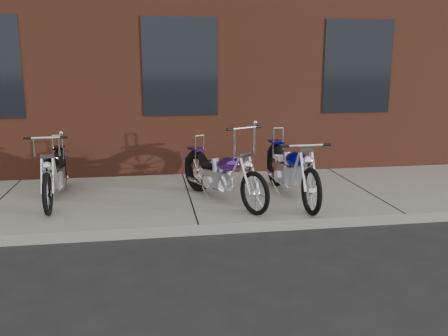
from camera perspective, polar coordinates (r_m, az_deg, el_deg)
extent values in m
plane|color=black|center=(6.46, -3.06, -8.12)|extent=(120.00, 120.00, 0.00)
cube|color=slate|center=(7.86, -4.22, -3.77)|extent=(22.00, 3.00, 0.15)
torus|color=black|center=(7.84, -2.67, -0.54)|extent=(0.43, 0.70, 0.71)
torus|color=black|center=(6.64, 4.49, -3.32)|extent=(0.34, 0.60, 0.64)
cube|color=#A1A5B5|center=(7.33, -0.04, -1.54)|extent=(0.42, 0.47, 0.29)
ellipsoid|color=#471C7E|center=(7.05, 1.24, 0.26)|extent=(0.47, 0.60, 0.30)
cube|color=black|center=(7.49, -1.16, 0.31)|extent=(0.33, 0.35, 0.06)
cylinder|color=white|center=(6.66, 3.86, -0.95)|extent=(0.16, 0.27, 0.53)
cylinder|color=white|center=(6.64, 3.27, 4.73)|extent=(0.50, 0.26, 0.03)
cylinder|color=white|center=(7.70, -2.39, 2.05)|extent=(0.03, 0.03, 0.47)
cylinder|color=white|center=(7.60, -0.24, -2.02)|extent=(0.43, 0.82, 0.05)
torus|color=black|center=(8.21, 6.60, 0.18)|extent=(0.18, 0.77, 0.76)
torus|color=black|center=(6.70, 10.95, -3.14)|extent=(0.10, 0.69, 0.69)
cube|color=#A1A5B5|center=(7.58, 8.17, -0.98)|extent=(0.31, 0.44, 0.32)
ellipsoid|color=#0408AB|center=(7.24, 9.02, 0.85)|extent=(0.30, 0.59, 0.33)
cube|color=#C2B299|center=(7.79, 7.55, 1.00)|extent=(0.27, 0.31, 0.06)
cylinder|color=white|center=(6.75, 10.63, -0.57)|extent=(0.05, 0.31, 0.57)
cylinder|color=white|center=(6.80, 10.33, 2.49)|extent=(0.58, 0.05, 0.03)
cylinder|color=white|center=(8.05, 6.86, 2.86)|extent=(0.02, 0.02, 0.51)
cylinder|color=white|center=(7.87, 8.45, -1.52)|extent=(0.09, 0.96, 0.05)
torus|color=black|center=(8.48, -19.22, -0.30)|extent=(0.17, 0.70, 0.69)
torus|color=black|center=(7.04, -20.62, -3.24)|extent=(0.10, 0.63, 0.62)
cube|color=#A1A5B5|center=(7.89, -19.73, -1.34)|extent=(0.29, 0.40, 0.29)
ellipsoid|color=black|center=(7.57, -20.14, 0.22)|extent=(0.28, 0.54, 0.29)
cube|color=black|center=(8.09, -19.61, 0.40)|extent=(0.24, 0.28, 0.06)
cylinder|color=white|center=(7.09, -20.64, -1.03)|extent=(0.05, 0.28, 0.52)
cylinder|color=white|center=(7.11, -20.83, 3.27)|extent=(0.53, 0.06, 0.03)
cylinder|color=white|center=(8.33, -19.46, 2.03)|extent=(0.02, 0.02, 0.46)
cylinder|color=white|center=(8.11, -18.67, -1.81)|extent=(0.09, 0.86, 0.05)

